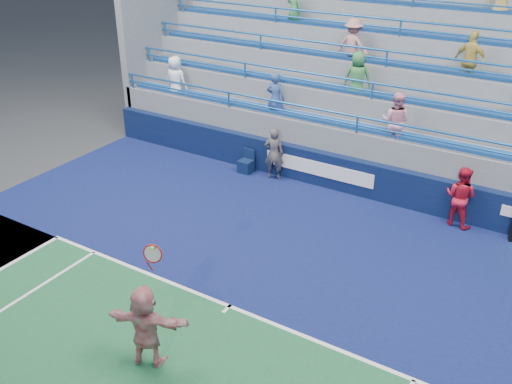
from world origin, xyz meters
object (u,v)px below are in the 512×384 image
Objects in this scene: line_judge at (274,154)px; ball_girl at (460,197)px; tennis_player at (146,326)px; judge_chair at (246,165)px.

ball_girl reaches higher than line_judge.
tennis_player is at bearing 82.19° from line_judge.
tennis_player is 1.61× the size of ball_girl.
ball_girl reaches higher than judge_chair.
line_judge is (-2.07, 8.32, -0.02)m from tennis_player.
judge_chair is 8.80m from tennis_player.
tennis_player is (3.05, -8.23, 0.62)m from judge_chair.
line_judge is 0.98× the size of ball_girl.
tennis_player is at bearing -69.65° from judge_chair.
ball_girl is (3.64, 8.38, -0.01)m from tennis_player.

